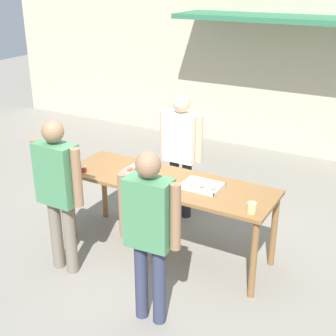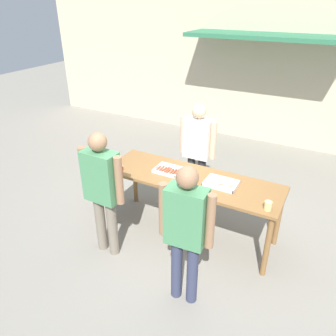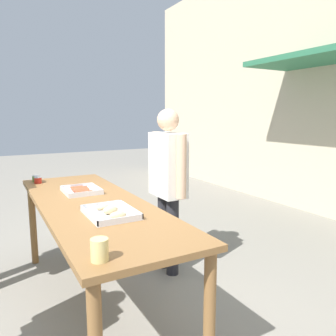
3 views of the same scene
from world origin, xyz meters
name	(u,v)px [view 3 (image 3 of 3)]	position (x,y,z in m)	size (l,w,h in m)	color
ground_plane	(96,307)	(0.00, 0.00, 0.00)	(24.00, 24.00, 0.00)	gray
serving_table	(92,214)	(0.00, 0.00, 0.82)	(2.44, 0.79, 0.92)	brown
food_tray_sausages	(81,191)	(-0.37, 0.01, 0.93)	(0.36, 0.30, 0.04)	silver
food_tray_buns	(111,213)	(0.42, 0.02, 0.94)	(0.42, 0.31, 0.07)	silver
condiment_jar_mustard	(36,179)	(-1.09, -0.28, 0.95)	(0.07, 0.07, 0.07)	#567A38
condiment_jar_ketchup	(38,180)	(-0.99, -0.27, 0.95)	(0.07, 0.07, 0.07)	#B22319
beer_cup	(100,250)	(1.08, -0.27, 0.97)	(0.09, 0.09, 0.11)	#DBC67A
person_server_behind_table	(168,177)	(-0.30, 0.87, 0.99)	(0.61, 0.23, 1.67)	#232328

